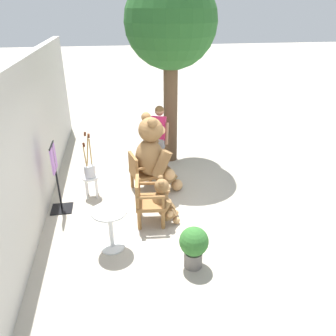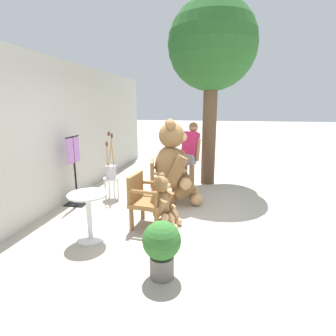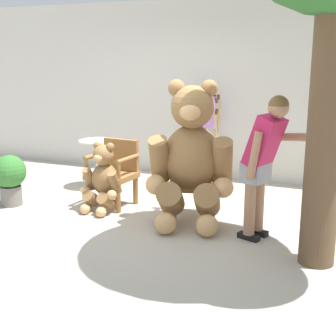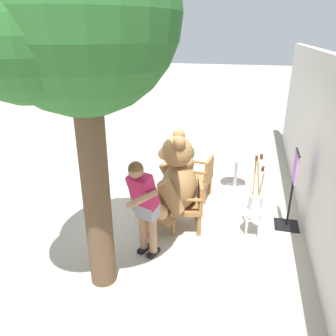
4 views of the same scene
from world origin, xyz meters
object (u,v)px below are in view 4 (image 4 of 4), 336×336
at_px(person_visitor, 144,201).
at_px(white_stool, 254,215).
at_px(wooden_chair_right, 190,203).
at_px(teddy_bear_small, 186,176).
at_px(potted_plant, 185,155).
at_px(round_side_table, 236,168).
at_px(patio_tree, 71,22).
at_px(brush_bucket, 256,200).
at_px(teddy_bear_large, 174,183).
at_px(wooden_chair_left, 200,176).
at_px(clothing_display_stand, 292,188).

relative_size(person_visitor, white_stool, 3.39).
height_order(wooden_chair_right, teddy_bear_small, teddy_bear_small).
xyz_separation_m(white_stool, potted_plant, (-2.34, -1.60, 0.04)).
bearing_deg(round_side_table, white_stool, 12.64).
relative_size(round_side_table, patio_tree, 0.17).
relative_size(wooden_chair_right, teddy_bear_small, 0.97).
bearing_deg(teddy_bear_small, brush_bucket, 50.72).
relative_size(wooden_chair_right, brush_bucket, 0.89).
height_order(teddy_bear_large, teddy_bear_small, teddy_bear_large).
relative_size(teddy_bear_large, potted_plant, 2.47).
bearing_deg(teddy_bear_small, person_visitor, -5.78).
xyz_separation_m(teddy_bear_large, white_stool, (-0.08, 1.31, -0.47)).
xyz_separation_m(teddy_bear_small, white_stool, (1.09, 1.33, -0.08)).
bearing_deg(potted_plant, wooden_chair_right, 12.97).
distance_m(brush_bucket, patio_tree, 3.63).
xyz_separation_m(wooden_chair_right, brush_bucket, (-0.05, 1.05, 0.18)).
distance_m(teddy_bear_large, potted_plant, 2.48).
bearing_deg(round_side_table, potted_plant, -117.39).
xyz_separation_m(teddy_bear_large, teddy_bear_small, (-1.17, -0.02, -0.39)).
height_order(wooden_chair_left, teddy_bear_large, teddy_bear_large).
distance_m(wooden_chair_left, potted_plant, 1.38).
distance_m(wooden_chair_left, round_side_table, 0.92).
height_order(wooden_chair_left, potted_plant, wooden_chair_left).
xyz_separation_m(wooden_chair_right, teddy_bear_large, (0.03, -0.27, 0.36)).
relative_size(white_stool, potted_plant, 0.68).
xyz_separation_m(white_stool, round_side_table, (-1.71, -0.38, 0.09)).
bearing_deg(wooden_chair_right, person_visitor, -28.53).
xyz_separation_m(patio_tree, clothing_display_stand, (-2.07, 2.56, -2.46)).
distance_m(wooden_chair_left, person_visitor, 2.15).
height_order(teddy_bear_large, brush_bucket, teddy_bear_large).
bearing_deg(patio_tree, white_stool, 130.04).
xyz_separation_m(teddy_bear_small, clothing_display_stand, (0.68, 1.91, 0.29)).
height_order(person_visitor, clothing_display_stand, person_visitor).
bearing_deg(white_stool, teddy_bear_large, -86.35).
relative_size(wooden_chair_left, potted_plant, 1.26).
bearing_deg(teddy_bear_large, round_side_table, 152.68).
height_order(teddy_bear_large, person_visitor, teddy_bear_large).
bearing_deg(white_stool, potted_plant, -145.73).
distance_m(round_side_table, potted_plant, 1.37).
relative_size(wooden_chair_right, clothing_display_stand, 0.63).
bearing_deg(person_visitor, clothing_display_stand, 122.87).
bearing_deg(teddy_bear_small, white_stool, 50.72).
xyz_separation_m(brush_bucket, patio_tree, (1.67, -1.98, 2.54)).
distance_m(teddy_bear_small, clothing_display_stand, 2.05).
distance_m(wooden_chair_left, patio_tree, 3.98).
xyz_separation_m(wooden_chair_left, clothing_display_stand, (0.67, 1.62, 0.26)).
height_order(teddy_bear_small, clothing_display_stand, clothing_display_stand).
distance_m(wooden_chair_right, teddy_bear_small, 1.18).
xyz_separation_m(person_visitor, patio_tree, (0.70, -0.44, 2.26)).
relative_size(wooden_chair_left, round_side_table, 1.19).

